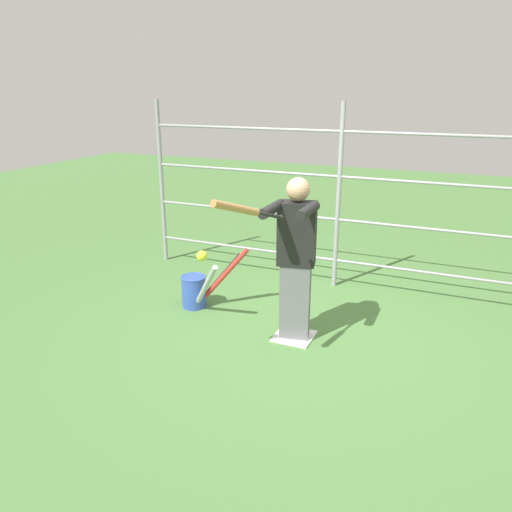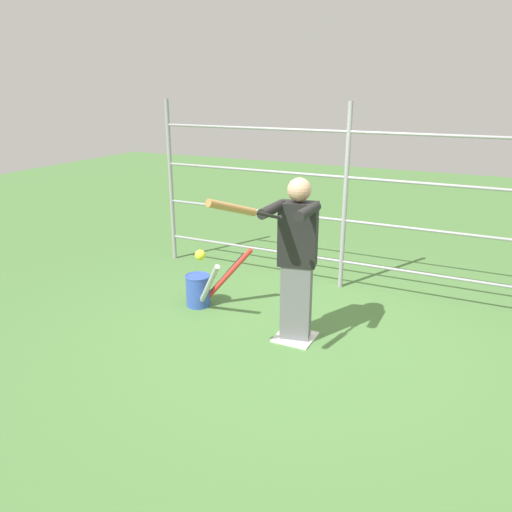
{
  "view_description": "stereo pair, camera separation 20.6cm",
  "coord_description": "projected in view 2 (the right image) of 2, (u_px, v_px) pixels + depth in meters",
  "views": [
    {
      "loc": [
        -1.53,
        4.51,
        2.53
      ],
      "look_at": [
        0.29,
        0.36,
        0.98
      ],
      "focal_mm": 35.0,
      "sensor_mm": 36.0,
      "label": 1
    },
    {
      "loc": [
        -1.72,
        4.43,
        2.53
      ],
      "look_at": [
        0.29,
        0.36,
        0.98
      ],
      "focal_mm": 35.0,
      "sensor_mm": 36.0,
      "label": 2
    }
  ],
  "objects": [
    {
      "name": "bat_bucket",
      "position": [
        203.0,
        288.0,
        5.99
      ],
      "size": [
        0.77,
        0.74,
        0.74
      ],
      "color": "#3351B2",
      "rests_on": "ground"
    },
    {
      "name": "home_plate",
      "position": [
        295.0,
        337.0,
        5.29
      ],
      "size": [
        0.4,
        0.4,
        0.02
      ],
      "color": "white",
      "rests_on": "ground"
    },
    {
      "name": "batter",
      "position": [
        297.0,
        256.0,
        4.98
      ],
      "size": [
        0.43,
        0.64,
        1.71
      ],
      "color": "slate",
      "rests_on": "ground"
    },
    {
      "name": "fence_backstop",
      "position": [
        345.0,
        199.0,
        6.27
      ],
      "size": [
        5.37,
        0.06,
        2.37
      ],
      "color": "#939399",
      "rests_on": "ground"
    },
    {
      "name": "softball_in_flight",
      "position": [
        200.0,
        255.0,
        4.41
      ],
      "size": [
        0.1,
        0.1,
        0.1
      ],
      "color": "yellow"
    },
    {
      "name": "baseball_bat_swinging",
      "position": [
        239.0,
        209.0,
        4.03
      ],
      "size": [
        0.3,
        0.86,
        0.33
      ],
      "color": "black"
    },
    {
      "name": "ground_plane",
      "position": [
        295.0,
        338.0,
        5.29
      ],
      "size": [
        24.0,
        24.0,
        0.0
      ],
      "primitive_type": "plane",
      "color": "#4C7A3D"
    }
  ]
}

